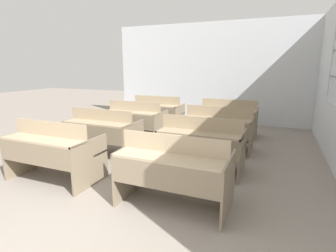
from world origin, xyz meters
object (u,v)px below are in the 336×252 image
at_px(bench_front_right, 174,169).
at_px(bench_second_right, 201,143).
at_px(schoolbag, 17,158).
at_px(bench_back_left, 157,112).
at_px(bench_back_right, 229,117).
at_px(bench_third_left, 135,120).
at_px(bench_third_right, 218,127).
at_px(bench_second_left, 102,132).
at_px(bench_front_left, 53,150).

xyz_separation_m(bench_front_right, bench_second_right, (-0.00, 1.23, 0.00)).
bearing_deg(schoolbag, bench_back_left, 74.32).
relative_size(bench_back_right, schoolbag, 3.93).
height_order(bench_front_right, bench_third_left, same).
bearing_deg(bench_second_right, bench_back_left, 128.30).
relative_size(bench_second_right, schoolbag, 3.93).
relative_size(bench_front_right, bench_back_left, 1.00).
bearing_deg(bench_front_right, bench_third_right, 89.51).
distance_m(bench_third_right, bench_back_left, 2.33).
height_order(bench_front_right, bench_second_left, same).
relative_size(bench_third_left, bench_back_right, 1.00).
bearing_deg(schoolbag, bench_back_right, 50.25).
distance_m(bench_second_left, bench_back_left, 2.45).
distance_m(bench_second_right, bench_third_left, 2.33).
bearing_deg(bench_second_right, bench_back_right, 89.69).
bearing_deg(bench_back_left, bench_back_right, 0.03).
relative_size(bench_front_left, bench_front_right, 1.00).
xyz_separation_m(bench_front_right, bench_back_right, (0.01, 3.69, 0.00)).
xyz_separation_m(bench_back_left, bench_back_right, (1.96, 0.00, 0.00)).
distance_m(bench_front_right, bench_second_right, 1.23).
distance_m(bench_third_left, bench_back_left, 1.21).
distance_m(bench_third_right, bench_back_right, 1.24).
height_order(bench_back_left, bench_back_right, same).
bearing_deg(bench_second_right, bench_front_left, -148.27).
bearing_deg(schoolbag, bench_third_right, 37.95).
bearing_deg(bench_back_left, bench_front_left, -90.21).
distance_m(bench_second_left, bench_back_right, 3.15).
height_order(bench_back_left, schoolbag, bench_back_left).
bearing_deg(bench_back_left, bench_second_left, -90.42).
distance_m(bench_second_right, bench_back_right, 2.47).
bearing_deg(bench_second_right, schoolbag, -159.67).
relative_size(bench_third_right, bench_back_right, 1.00).
xyz_separation_m(bench_third_left, bench_back_right, (1.98, 1.21, 0.00)).
bearing_deg(bench_back_left, bench_third_right, -32.22).
relative_size(bench_second_right, bench_back_left, 1.00).
bearing_deg(bench_front_right, bench_second_left, 147.76).
relative_size(bench_third_left, bench_back_left, 1.00).
relative_size(bench_second_left, bench_second_right, 1.00).
distance_m(bench_back_left, bench_back_right, 1.96).
bearing_deg(bench_back_right, bench_second_left, -128.92).
xyz_separation_m(bench_second_left, bench_second_right, (1.97, -0.02, 0.00)).
xyz_separation_m(bench_front_left, bench_second_left, (-0.00, 1.23, 0.00)).
xyz_separation_m(bench_back_right, schoolbag, (-2.96, -3.56, -0.31)).
bearing_deg(bench_front_left, bench_back_right, 61.78).
xyz_separation_m(bench_second_right, bench_third_left, (-1.96, 1.26, 0.00)).
bearing_deg(bench_second_right, bench_second_left, 179.54).
bearing_deg(bench_front_left, bench_third_left, 90.04).
xyz_separation_m(bench_second_left, schoolbag, (-0.98, -1.11, -0.31)).
xyz_separation_m(bench_third_left, bench_back_left, (0.02, 1.21, 0.00)).
xyz_separation_m(bench_front_right, bench_third_right, (0.02, 2.45, 0.00)).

